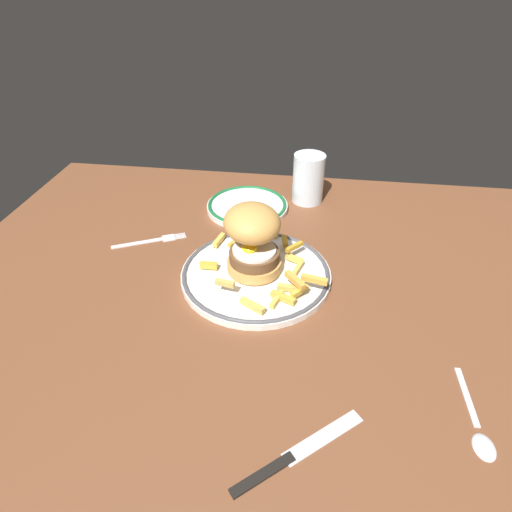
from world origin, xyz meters
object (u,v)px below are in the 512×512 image
object	(u,v)px
dinner_plate	(256,274)
spoon	(481,434)
side_plate	(247,206)
burger	(253,238)
water_glass	(308,181)
fork	(151,240)
knife	(289,458)

from	to	relation	value
dinner_plate	spoon	size ratio (longest dim) A/B	1.95
side_plate	burger	bearing A→B (deg)	-78.61
water_glass	fork	world-z (taller)	water_glass
burger	dinner_plate	bearing A→B (deg)	-57.60
side_plate	knife	size ratio (longest dim) A/B	1.19
dinner_plate	knife	distance (cm)	33.03
fork	spoon	distance (cm)	62.59
water_glass	fork	xyz separation A→B (cm)	(-29.47, -21.00, -4.63)
spoon	knife	bearing A→B (deg)	-164.95
dinner_plate	fork	xyz separation A→B (cm)	(-21.89, 8.42, -0.66)
knife	spoon	bearing A→B (deg)	15.05
side_plate	fork	bearing A→B (deg)	-138.01
water_glass	fork	bearing A→B (deg)	-144.53
burger	fork	world-z (taller)	burger
side_plate	spoon	world-z (taller)	side_plate
dinner_plate	side_plate	size ratio (longest dim) A/B	1.47
burger	spoon	distance (cm)	41.81
knife	water_glass	bearing A→B (deg)	90.58
burger	water_glass	world-z (taller)	burger
knife	spoon	distance (cm)	22.96
burger	side_plate	xyz separation A→B (cm)	(-4.51, 22.41, -6.73)
burger	water_glass	distance (cm)	29.67
burger	spoon	xyz separation A→B (cm)	(31.04, -27.07, -7.21)
dinner_plate	water_glass	size ratio (longest dim) A/B	2.40
burger	knife	size ratio (longest dim) A/B	0.91
side_plate	dinner_plate	bearing A→B (deg)	-77.55
water_glass	knife	bearing A→B (deg)	-89.42
fork	spoon	size ratio (longest dim) A/B	1.02
spoon	burger	bearing A→B (deg)	138.91
side_plate	knife	distance (cm)	57.04
knife	spoon	world-z (taller)	spoon
burger	knife	distance (cm)	34.97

